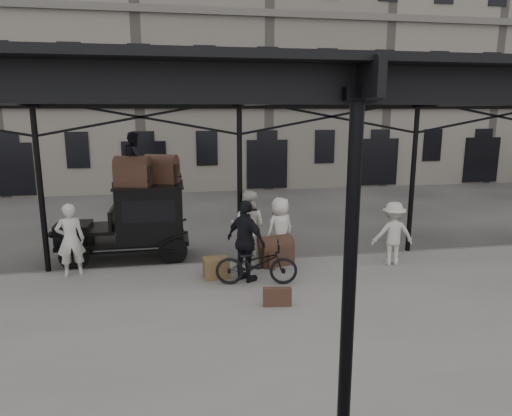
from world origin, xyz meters
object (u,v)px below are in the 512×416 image
(porter_left, at_px, (70,240))
(steamer_trunk_platform, at_px, (275,252))
(bicycle, at_px, (256,263))
(steamer_trunk_roof_near, at_px, (133,173))
(porter_official, at_px, (246,241))
(taxi, at_px, (139,218))

(porter_left, height_order, steamer_trunk_platform, porter_left)
(bicycle, relative_size, steamer_trunk_roof_near, 2.07)
(porter_official, height_order, steamer_trunk_platform, porter_official)
(porter_left, xyz_separation_m, porter_official, (4.22, -1.12, 0.07))
(porter_official, xyz_separation_m, bicycle, (0.21, -0.26, -0.48))
(steamer_trunk_platform, bearing_deg, steamer_trunk_roof_near, 145.20)
(steamer_trunk_roof_near, bearing_deg, porter_official, -28.52)
(taxi, xyz_separation_m, porter_official, (2.67, -2.66, -0.06))
(taxi, xyz_separation_m, porter_left, (-1.55, -1.54, -0.13))
(porter_official, relative_size, steamer_trunk_platform, 2.21)
(bicycle, bearing_deg, steamer_trunk_roof_near, 57.20)
(taxi, distance_m, porter_official, 3.77)
(bicycle, height_order, steamer_trunk_platform, bicycle)
(taxi, bearing_deg, steamer_trunk_platform, -23.57)
(steamer_trunk_platform, bearing_deg, porter_left, 164.57)
(porter_official, height_order, steamer_trunk_roof_near, steamer_trunk_roof_near)
(porter_left, height_order, porter_official, porter_official)
(steamer_trunk_roof_near, height_order, steamer_trunk_platform, steamer_trunk_roof_near)
(bicycle, relative_size, steamer_trunk_platform, 2.16)
(bicycle, bearing_deg, porter_left, 82.07)
(taxi, height_order, steamer_trunk_roof_near, steamer_trunk_roof_near)
(taxi, distance_m, porter_left, 2.19)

